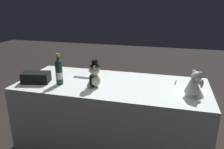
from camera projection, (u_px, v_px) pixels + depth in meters
The scene contains 8 objects.
ground_plane at pixel (112, 146), 2.67m from camera, with size 12.00×12.00×0.00m, color #2D2826.
reception_table at pixel (112, 116), 2.55m from camera, with size 2.01×0.87×0.79m, color white.
teddy_bear_groom at pixel (94, 76), 2.29m from camera, with size 0.14×0.15×0.28m.
teddy_bear_bride at pixel (194, 85), 2.07m from camera, with size 0.22×0.22×0.25m.
champagne_bottle at pixel (59, 72), 2.36m from camera, with size 0.07×0.07×0.33m.
signing_pen at pixel (175, 83), 2.42m from camera, with size 0.02×0.13×0.01m.
gift_case_black at pixel (36, 77), 2.43m from camera, with size 0.32×0.22×0.11m.
guestbook at pixel (87, 73), 2.71m from camera, with size 0.20×0.30×0.02m, color white.
Camera 1 is at (-0.58, 2.19, 1.65)m, focal length 36.22 mm.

